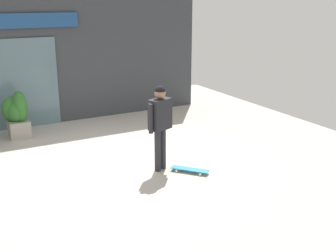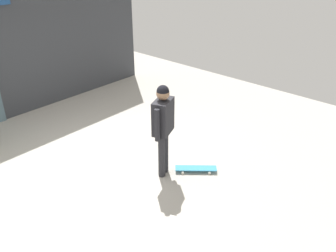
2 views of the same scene
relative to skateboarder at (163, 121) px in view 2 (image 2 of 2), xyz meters
name	(u,v)px [view 2 (image 2 of 2)]	position (x,y,z in m)	size (l,w,h in m)	color
ground_plane	(100,166)	(-0.66, 1.10, -1.10)	(12.00, 12.00, 0.00)	#B2ADA3
skateboarder	(163,121)	(0.00, 0.00, 0.00)	(0.60, 0.41, 1.77)	#28282D
skateboard	(196,168)	(0.46, -0.42, -1.04)	(0.65, 0.71, 0.08)	teal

